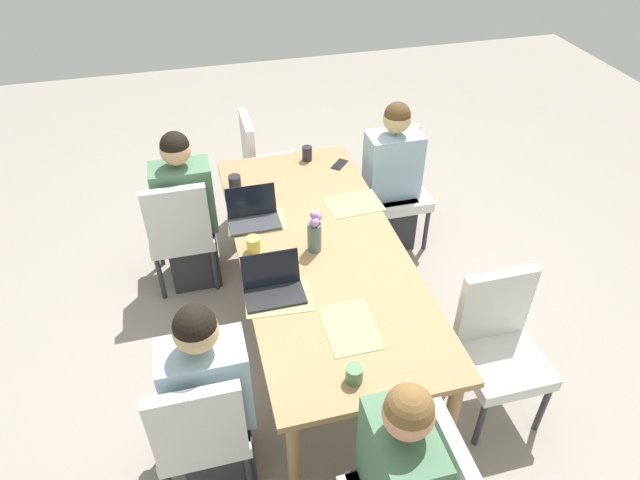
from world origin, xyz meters
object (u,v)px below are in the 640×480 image
Objects in this scene: coffee_mug_near_left at (235,183)px; coffee_mug_centre_right at (307,153)px; chair_near_left_near at (180,229)px; coffee_mug_centre_left at (253,244)px; person_near_left_mid at (211,408)px; phone_black at (340,164)px; laptop_near_left_mid at (273,286)px; chair_far_left_far at (395,181)px; chair_far_right_mid at (499,342)px; flower_vase at (315,232)px; chair_near_left_mid at (201,427)px; coffee_mug_near_right at (354,374)px; chair_head_left_right_far at (264,163)px; person_near_left_near at (188,218)px; dining_table at (320,255)px; person_far_left_far at (391,184)px; laptop_near_left_near at (253,215)px.

coffee_mug_centre_right is (-0.27, 0.57, 0.00)m from coffee_mug_near_left.
coffee_mug_centre_left is (0.64, 0.43, 0.28)m from chair_near_left_near.
phone_black is (-1.72, 1.14, 0.21)m from person_near_left_mid.
laptop_near_left_mid is 2.99× the size of coffee_mug_near_left.
coffee_mug_near_left is at bearing 167.37° from person_near_left_mid.
chair_far_left_far is 1.52m from coffee_mug_centre_left.
chair_far_right_mid is 3.25× the size of flower_vase.
chair_near_left_mid and chair_far_left_far have the same top height.
chair_far_right_mid is at bearing 94.40° from chair_near_left_mid.
chair_far_right_mid is (-0.05, 1.58, -0.03)m from person_near_left_mid.
coffee_mug_centre_right is (-0.31, 0.98, 0.28)m from chair_near_left_near.
coffee_mug_centre_left is at bearing 157.49° from person_near_left_mid.
chair_near_left_near reaches higher than coffee_mug_near_right.
chair_far_left_far is 1.00× the size of chair_head_left_right_far.
person_near_left_near reaches higher than chair_head_left_right_far.
dining_table is at bearing -161.61° from phone_black.
chair_head_left_right_far is 0.78m from phone_black.
laptop_near_left_mid is at bearing -7.78° from chair_head_left_right_far.
coffee_mug_centre_left is at bearing 1.38° from coffee_mug_near_left.
laptop_near_left_mid is at bearing 140.63° from person_near_left_mid.
chair_near_left_mid is at bearing -42.52° from person_far_left_far.
chair_head_left_right_far is (-0.54, -0.94, 0.00)m from chair_far_left_far.
chair_near_left_mid is 2.46m from chair_head_left_right_far.
coffee_mug_near_right is 2.03m from coffee_mug_centre_right.
flower_vase is at bearing -43.57° from person_far_left_far.
coffee_mug_near_left is (-1.58, 0.35, 0.26)m from person_near_left_mid.
coffee_mug_near_left is at bearing -141.25° from chair_far_right_mid.
person_near_left_near is 0.94m from chair_head_left_right_far.
laptop_near_left_near is (1.10, -0.24, 0.28)m from chair_head_left_right_far.
coffee_mug_centre_left is at bearing 156.04° from chair_near_left_mid.
laptop_near_left_near reaches higher than chair_near_left_near.
chair_far_right_mid reaches higher than phone_black.
phone_black is at bearing 149.16° from laptop_near_left_mid.
laptop_near_left_near is 2.98× the size of coffee_mug_centre_right.
chair_near_left_mid is 2.36m from person_far_left_far.
person_far_left_far reaches higher than laptop_near_left_mid.
flower_vase is 2.59× the size of coffee_mug_near_left.
person_near_left_mid is at bearing 141.24° from chair_near_left_mid.
chair_far_left_far is 2.81× the size of laptop_near_left_near.
coffee_mug_near_left is 1.77m from coffee_mug_near_right.
chair_near_left_mid is 3.25× the size of flower_vase.
chair_near_left_near is 10.58× the size of coffee_mug_near_right.
person_near_left_near is at bearing -134.66° from chair_far_right_mid.
person_far_left_far is 1.07m from chair_head_left_right_far.
flower_vase is 0.85m from coffee_mug_near_left.
coffee_mug_near_left reaches higher than phone_black.
person_far_left_far is at bearing 113.39° from laptop_near_left_near.
dining_table is 0.48m from laptop_near_left_mid.
chair_near_left_mid reaches higher than coffee_mug_centre_left.
chair_head_left_right_far is at bearing -119.71° from chair_far_left_far.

